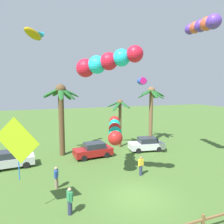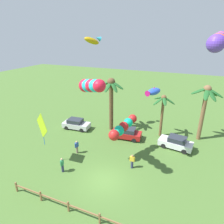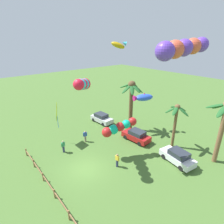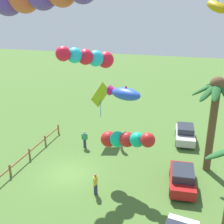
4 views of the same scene
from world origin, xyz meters
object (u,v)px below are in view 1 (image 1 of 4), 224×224
(kite_tube_1, at_px, (106,62))
(kite_fish_3, at_px, (142,81))
(parked_car_2, at_px, (146,144))
(kite_tube_5, at_px, (115,130))
(kite_fish_2, at_px, (34,34))
(palm_tree_1, at_px, (61,104))
(spectator_1, at_px, (56,177))
(spectator_2, at_px, (70,201))
(spectator_0, at_px, (141,166))
(kite_tube_0, at_px, (202,25))
(kite_diamond_4, at_px, (17,141))
(parked_car_1, at_px, (11,159))
(palm_tree_0, at_px, (151,101))
(palm_tree_2, at_px, (120,112))
(parked_car_0, at_px, (93,150))

(kite_tube_1, height_order, kite_fish_3, kite_tube_1)
(parked_car_2, bearing_deg, kite_tube_5, -143.05)
(kite_fish_2, bearing_deg, palm_tree_1, 10.86)
(palm_tree_1, height_order, spectator_1, palm_tree_1)
(spectator_2, bearing_deg, kite_tube_1, 30.96)
(palm_tree_1, height_order, spectator_0, palm_tree_1)
(kite_tube_0, relative_size, kite_diamond_4, 1.24)
(palm_tree_1, relative_size, parked_car_1, 1.87)
(kite_tube_1, bearing_deg, parked_car_1, 133.09)
(palm_tree_0, xyz_separation_m, kite_diamond_4, (-15.12, -11.64, -1.07))
(palm_tree_1, height_order, parked_car_1, palm_tree_1)
(palm_tree_2, relative_size, parked_car_0, 1.43)
(kite_fish_2, relative_size, kite_fish_3, 1.04)
(palm_tree_0, bearing_deg, kite_tube_0, -93.80)
(spectator_0, relative_size, kite_diamond_4, 0.46)
(palm_tree_2, height_order, parked_car_2, palm_tree_2)
(spectator_0, distance_m, kite_fish_3, 7.34)
(parked_car_0, height_order, kite_fish_2, kite_fish_2)
(palm_tree_1, xyz_separation_m, kite_fish_3, (6.60, -5.20, 2.31))
(spectator_1, relative_size, kite_fish_2, 0.72)
(palm_tree_2, distance_m, parked_car_1, 12.48)
(palm_tree_0, relative_size, kite_fish_2, 3.30)
(kite_tube_1, distance_m, kite_fish_3, 6.13)
(palm_tree_1, relative_size, kite_tube_5, 1.87)
(spectator_2, bearing_deg, parked_car_1, 114.37)
(palm_tree_0, xyz_separation_m, kite_fish_3, (-5.16, -6.91, 2.34))
(parked_car_2, distance_m, spectator_2, 13.39)
(palm_tree_1, relative_size, spectator_2, 4.73)
(palm_tree_1, bearing_deg, kite_tube_5, -57.05)
(parked_car_2, relative_size, kite_tube_0, 0.96)
(palm_tree_2, xyz_separation_m, kite_diamond_4, (-10.28, -10.68, 0.04))
(parked_car_0, distance_m, kite_diamond_4, 10.91)
(kite_diamond_4, bearing_deg, parked_car_2, 33.18)
(kite_tube_1, bearing_deg, palm_tree_1, 101.91)
(palm_tree_1, relative_size, palm_tree_2, 1.30)
(palm_tree_0, relative_size, spectator_2, 4.57)
(kite_fish_2, bearing_deg, palm_tree_0, 8.72)
(palm_tree_1, xyz_separation_m, spectator_0, (5.44, -7.38, -4.60))
(parked_car_1, relative_size, kite_tube_1, 1.10)
(parked_car_0, relative_size, spectator_0, 2.53)
(kite_tube_0, xyz_separation_m, kite_tube_1, (-9.26, -1.76, -3.68))
(spectator_0, bearing_deg, kite_fish_2, 138.27)
(kite_fish_3, relative_size, kite_tube_5, 0.53)
(parked_car_0, distance_m, spectator_0, 6.15)
(spectator_2, height_order, kite_diamond_4, kite_diamond_4)
(spectator_1, relative_size, spectator_2, 1.00)
(palm_tree_1, distance_m, kite_tube_1, 9.79)
(parked_car_1, relative_size, kite_fish_3, 1.90)
(palm_tree_0, relative_size, kite_diamond_4, 2.11)
(palm_tree_1, xyz_separation_m, parked_car_1, (-4.75, -1.90, -4.66))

